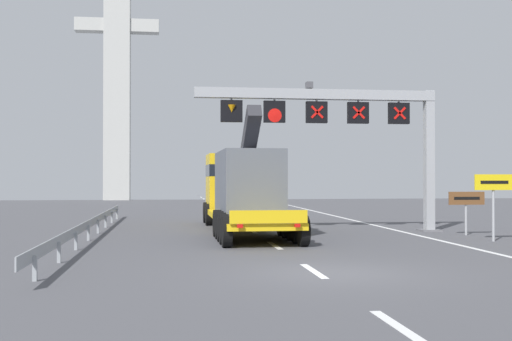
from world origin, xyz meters
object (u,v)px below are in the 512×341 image
exit_sign_yellow (494,190)px  tourist_info_sign_brown (466,202)px  bridge_pylon_distant (117,56)px  heavy_haul_truck_yellow (241,187)px  overhead_lane_gantry (344,117)px

exit_sign_yellow → tourist_info_sign_brown: (0.17, 2.67, -0.56)m
exit_sign_yellow → bridge_pylon_distant: size_ratio=0.08×
heavy_haul_truck_yellow → tourist_info_sign_brown: 9.94m
exit_sign_yellow → bridge_pylon_distant: bearing=110.3°
heavy_haul_truck_yellow → bridge_pylon_distant: 45.23m
overhead_lane_gantry → heavy_haul_truck_yellow: (-4.44, 1.73, -3.14)m
overhead_lane_gantry → heavy_haul_truck_yellow: 5.70m
overhead_lane_gantry → exit_sign_yellow: overhead_lane_gantry is taller
exit_sign_yellow → heavy_haul_truck_yellow: bearing=143.6°
heavy_haul_truck_yellow → exit_sign_yellow: size_ratio=5.52×
heavy_haul_truck_yellow → exit_sign_yellow: (8.94, -6.58, -0.04)m
overhead_lane_gantry → exit_sign_yellow: bearing=-47.1°
tourist_info_sign_brown → bridge_pylon_distant: 51.54m
overhead_lane_gantry → tourist_info_sign_brown: bearing=-25.1°
overhead_lane_gantry → bridge_pylon_distant: size_ratio=0.36×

